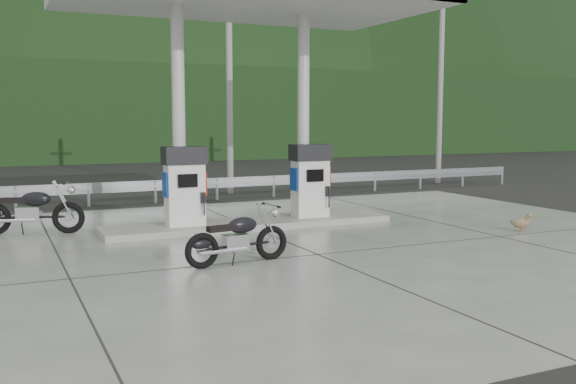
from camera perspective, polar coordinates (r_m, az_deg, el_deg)
name	(u,v)px	position (r m, az deg, el deg)	size (l,w,h in m)	color
ground	(295,246)	(13.15, 0.64, -4.84)	(160.00, 160.00, 0.00)	black
forecourt_apron	(295,246)	(13.15, 0.64, -4.80)	(18.00, 14.00, 0.02)	slate
pump_island	(250,224)	(15.39, -3.36, -2.83)	(7.00, 1.40, 0.15)	gray
gas_pump_left	(185,186)	(14.76, -9.18, 0.52)	(0.95, 0.55, 1.80)	white
gas_pump_right	(310,181)	(15.92, 1.98, 1.02)	(0.95, 0.55, 1.80)	white
canopy_column_left	(179,116)	(15.07, -9.70, 6.72)	(0.30, 0.30, 5.00)	silver
canopy_column_right	(303,116)	(16.20, 1.37, 6.78)	(0.30, 0.30, 5.00)	silver
guardrail	(187,179)	(20.50, -9.01, 1.14)	(26.00, 0.16, 1.42)	#96989D
road	(161,190)	(23.94, -11.26, 0.15)	(60.00, 7.00, 0.01)	black
utility_pole_b	(229,78)	(22.50, -5.23, 10.05)	(0.22, 0.22, 8.00)	gray
utility_pole_c	(440,84)	(26.88, 13.40, 9.30)	(0.22, 0.22, 8.00)	gray
tree_band	(88,113)	(42.01, -17.34, 6.72)	(80.00, 6.00, 6.00)	black
forested_hills	(50,145)	(71.90, -20.41, 3.97)	(100.00, 40.00, 140.00)	black
motorcycle_left	(31,211)	(15.49, -21.85, -1.59)	(2.16, 0.68, 1.02)	black
motorcycle_right	(238,239)	(11.44, -4.50, -4.18)	(1.89, 0.60, 0.89)	black
duck	(521,224)	(15.66, 19.99, -2.67)	(0.50, 0.14, 0.36)	brown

